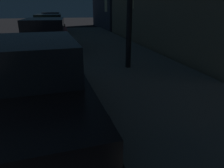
{
  "coord_description": "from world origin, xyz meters",
  "views": [
    {
      "loc": [
        3.39,
        -1.35,
        1.88
      ],
      "look_at": [
        4.03,
        1.16,
        0.92
      ],
      "focal_mm": 33.1,
      "sensor_mm": 36.0,
      "label": 1
    }
  ],
  "objects_px": {
    "car_green": "(49,25)",
    "car_blue": "(51,20)",
    "car_red": "(46,36)",
    "car_black": "(28,86)"
  },
  "relations": [
    {
      "from": "car_black",
      "to": "car_green",
      "type": "bearing_deg",
      "value": 90.01
    },
    {
      "from": "car_red",
      "to": "car_blue",
      "type": "relative_size",
      "value": 1.04
    },
    {
      "from": "car_red",
      "to": "car_green",
      "type": "relative_size",
      "value": 1.02
    },
    {
      "from": "car_green",
      "to": "car_blue",
      "type": "distance_m",
      "value": 5.99
    },
    {
      "from": "car_red",
      "to": "car_green",
      "type": "xyz_separation_m",
      "value": [
        -0.0,
        5.99,
        -0.0
      ]
    },
    {
      "from": "car_blue",
      "to": "car_green",
      "type": "bearing_deg",
      "value": -90.03
    },
    {
      "from": "car_green",
      "to": "car_blue",
      "type": "height_order",
      "value": "same"
    },
    {
      "from": "car_red",
      "to": "car_blue",
      "type": "xyz_separation_m",
      "value": [
        -0.0,
        11.99,
        -0.01
      ]
    },
    {
      "from": "car_red",
      "to": "car_blue",
      "type": "distance_m",
      "value": 11.99
    },
    {
      "from": "car_blue",
      "to": "car_red",
      "type": "bearing_deg",
      "value": -90.0
    }
  ]
}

